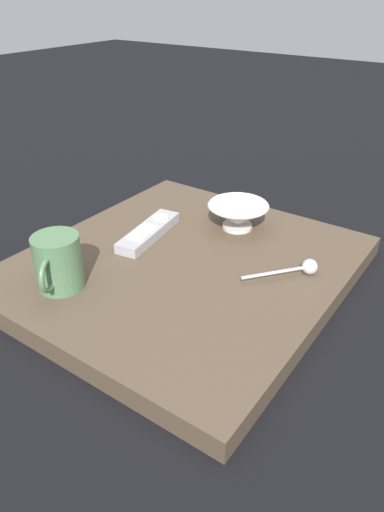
% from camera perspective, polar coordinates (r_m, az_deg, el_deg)
% --- Properties ---
extents(ground_plane, '(6.00, 6.00, 0.00)m').
position_cam_1_polar(ground_plane, '(0.93, -0.93, -2.52)').
color(ground_plane, black).
extents(table, '(0.62, 0.57, 0.04)m').
position_cam_1_polar(table, '(0.92, -0.94, -1.50)').
color(table, '#4C3D2D').
rests_on(table, ground).
extents(cereal_bowl, '(0.13, 0.13, 0.06)m').
position_cam_1_polar(cereal_bowl, '(1.01, 5.59, 5.10)').
color(cereal_bowl, beige).
rests_on(cereal_bowl, table).
extents(coffee_mug, '(0.11, 0.08, 0.10)m').
position_cam_1_polar(coffee_mug, '(0.84, -15.96, -0.77)').
color(coffee_mug, '#4C724C').
rests_on(coffee_mug, table).
extents(teaspoon, '(0.12, 0.10, 0.03)m').
position_cam_1_polar(teaspoon, '(0.88, 13.46, -1.38)').
color(teaspoon, silver).
rests_on(teaspoon, table).
extents(tv_remote_near, '(0.19, 0.08, 0.02)m').
position_cam_1_polar(tv_remote_near, '(0.99, -5.26, 2.95)').
color(tv_remote_near, '#9E9EA3').
rests_on(tv_remote_near, table).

